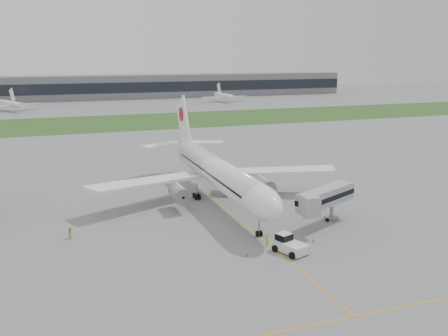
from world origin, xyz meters
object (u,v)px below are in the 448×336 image
object	(u,v)px
pushback_tug	(289,244)
jet_bridge	(323,198)
airliner	(216,171)
ground_crew_near	(267,240)

from	to	relation	value
pushback_tug	jet_bridge	xyz separation A→B (m)	(9.89, 7.74, 3.47)
airliner	ground_crew_near	world-z (taller)	airliner
ground_crew_near	pushback_tug	bearing A→B (deg)	81.96
pushback_tug	ground_crew_near	world-z (taller)	pushback_tug
airliner	ground_crew_near	distance (m)	24.07
pushback_tug	jet_bridge	bearing A→B (deg)	17.60
pushback_tug	airliner	bearing A→B (deg)	72.61
jet_bridge	ground_crew_near	distance (m)	13.15
airliner	pushback_tug	xyz separation A→B (m)	(1.44, -26.80, -4.54)
airliner	pushback_tug	bearing A→B (deg)	-86.92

